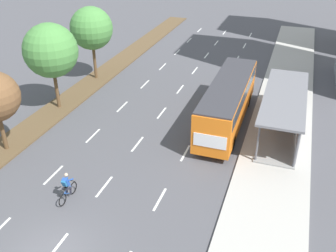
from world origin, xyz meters
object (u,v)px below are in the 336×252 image
(median_tree_third, at_px, (51,51))
(median_tree_fourth, at_px, (91,28))
(bus_shelter, at_px, (287,110))
(bus, at_px, (228,99))
(cyclist, at_px, (67,188))

(median_tree_third, xyz_separation_m, median_tree_fourth, (-0.17, 6.67, 0.02))
(bus_shelter, distance_m, bus, 4.28)
(bus, xyz_separation_m, median_tree_third, (-13.58, -1.90, 2.82))
(cyclist, distance_m, median_tree_fourth, 18.34)
(bus, xyz_separation_m, cyclist, (-6.64, -11.63, -1.28))
(bus, height_order, median_tree_third, median_tree_third)
(cyclist, bearing_deg, bus_shelter, 46.64)
(cyclist, bearing_deg, bus, 60.28)
(bus_shelter, xyz_separation_m, median_tree_third, (-17.86, -1.83, 3.02))
(cyclist, xyz_separation_m, median_tree_third, (-6.94, 9.73, 4.10))
(bus_shelter, distance_m, median_tree_fourth, 18.91)
(bus_shelter, relative_size, bus, 0.88)
(cyclist, bearing_deg, median_tree_third, 125.49)
(cyclist, relative_size, median_tree_third, 0.26)
(cyclist, xyz_separation_m, median_tree_fourth, (-7.11, 16.40, 4.12))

